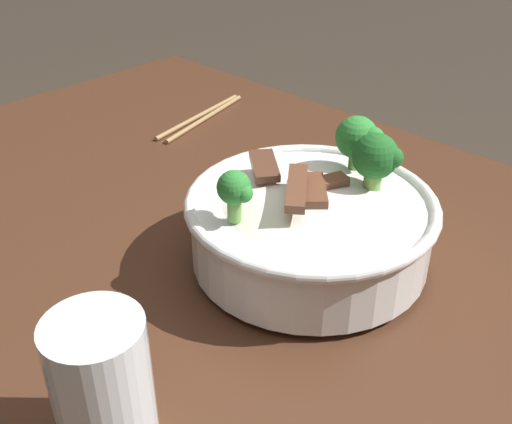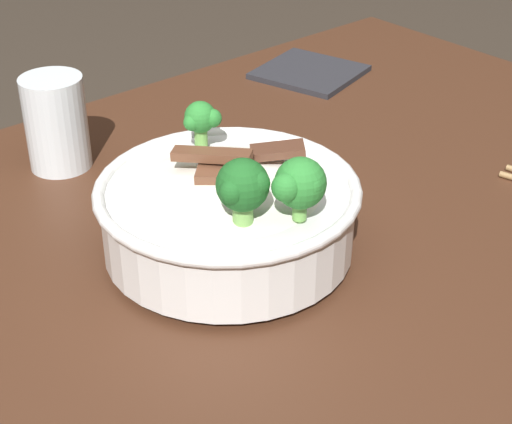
{
  "view_description": "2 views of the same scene",
  "coord_description": "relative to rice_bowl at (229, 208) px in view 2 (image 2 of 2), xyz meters",
  "views": [
    {
      "loc": [
        0.33,
        -0.39,
        1.17
      ],
      "look_at": [
        -0.03,
        -0.01,
        0.85
      ],
      "focal_mm": 43.01,
      "sensor_mm": 36.0,
      "label": 1
    },
    {
      "loc": [
        0.43,
        0.55,
        1.24
      ],
      "look_at": [
        -0.02,
        0.03,
        0.83
      ],
      "focal_mm": 57.48,
      "sensor_mm": 36.0,
      "label": 2
    }
  ],
  "objects": [
    {
      "name": "rice_bowl",
      "position": [
        0.0,
        0.0,
        0.0
      ],
      "size": [
        0.25,
        0.25,
        0.14
      ],
      "color": "white",
      "rests_on": "dining_table"
    },
    {
      "name": "drinking_glass",
      "position": [
        0.03,
        -0.27,
        -0.01
      ],
      "size": [
        0.07,
        0.07,
        0.11
      ],
      "color": "white",
      "rests_on": "dining_table"
    },
    {
      "name": "folded_napkin",
      "position": [
        -0.38,
        -0.29,
        -0.05
      ],
      "size": [
        0.16,
        0.17,
        0.01
      ],
      "primitive_type": "cube",
      "rotation": [
        0.0,
        0.0,
        0.27
      ],
      "color": "#28282D",
      "rests_on": "dining_table"
    },
    {
      "name": "dining_table",
      "position": [
        -0.01,
        -0.03,
        -0.21
      ],
      "size": [
        1.28,
        0.77,
        0.79
      ],
      "color": "#472819",
      "rests_on": "ground"
    }
  ]
}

